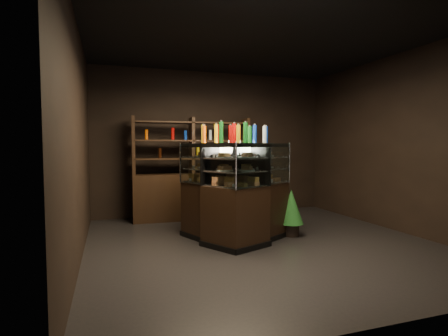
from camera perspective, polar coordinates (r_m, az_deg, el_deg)
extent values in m
plane|color=black|center=(5.34, 6.31, -12.12)|extent=(5.00, 5.00, 0.00)
cube|color=black|center=(7.48, -1.65, 4.01)|extent=(5.00, 0.02, 3.00)
cube|color=black|center=(3.06, 26.55, 4.30)|extent=(5.00, 0.02, 3.00)
cube|color=black|center=(6.59, 26.61, 3.70)|extent=(0.02, 5.00, 3.00)
cube|color=black|center=(4.68, -22.67, 4.01)|extent=(0.02, 5.00, 3.00)
cube|color=black|center=(5.37, 6.54, 20.41)|extent=(5.00, 5.00, 0.02)
cube|color=black|center=(5.37, 3.75, -7.24)|extent=(1.49, 1.25, 0.87)
cube|color=black|center=(5.46, 3.73, -11.33)|extent=(1.53, 1.28, 0.08)
cube|color=black|center=(5.27, 3.79, 3.72)|extent=(1.49, 1.25, 0.06)
cube|color=silver|center=(5.30, 3.77, -2.51)|extent=(1.41, 1.17, 0.02)
cube|color=silver|center=(5.28, 3.78, -0.29)|extent=(1.41, 1.17, 0.02)
cube|color=silver|center=(5.28, 3.78, 1.71)|extent=(1.41, 1.17, 0.02)
cube|color=white|center=(5.08, 6.85, 0.58)|extent=(1.16, 0.68, 0.62)
cylinder|color=silver|center=(5.64, 10.60, 0.84)|extent=(0.03, 0.03, 0.64)
cylinder|color=silver|center=(4.55, 1.99, 0.26)|extent=(0.03, 0.03, 0.64)
cube|color=black|center=(5.36, -0.15, -7.25)|extent=(1.11, 1.48, 0.87)
cube|color=black|center=(5.45, -0.15, -11.34)|extent=(1.14, 1.53, 0.08)
cube|color=black|center=(5.27, -0.15, 3.73)|extent=(1.11, 1.48, 0.06)
cube|color=silver|center=(5.30, -0.15, -2.51)|extent=(1.04, 1.42, 0.02)
cube|color=silver|center=(5.28, -0.15, -0.29)|extent=(1.04, 1.42, 0.02)
cube|color=silver|center=(5.27, -0.15, 1.71)|extent=(1.04, 1.42, 0.02)
cube|color=white|center=(5.06, -3.14, 0.59)|extent=(0.50, 1.24, 0.62)
cylinder|color=silver|center=(4.55, 1.99, 0.26)|extent=(0.03, 0.03, 0.64)
cylinder|color=silver|center=(5.61, -7.14, 0.86)|extent=(0.03, 0.03, 0.64)
cube|color=#DC9A4F|center=(4.85, 0.04, -2.62)|extent=(0.20, 0.17, 0.06)
cube|color=#DC9A4F|center=(5.02, 1.73, -2.41)|extent=(0.20, 0.17, 0.06)
cube|color=#DC9A4F|center=(5.19, 3.31, -2.21)|extent=(0.20, 0.17, 0.06)
cube|color=#DC9A4F|center=(5.37, 4.78, -2.03)|extent=(0.20, 0.17, 0.06)
cube|color=#DC9A4F|center=(5.55, 6.16, -1.86)|extent=(0.20, 0.17, 0.06)
cube|color=#DC9A4F|center=(5.73, 7.45, -1.69)|extent=(0.20, 0.17, 0.06)
cylinder|color=white|center=(4.89, 0.16, -0.39)|extent=(0.24, 0.24, 0.02)
cube|color=#DC9A4F|center=(4.89, 0.16, 0.01)|extent=(0.19, 0.16, 0.05)
cylinder|color=white|center=(5.28, 3.78, -0.11)|extent=(0.24, 0.24, 0.02)
cube|color=#DC9A4F|center=(5.28, 3.78, 0.27)|extent=(0.19, 0.16, 0.05)
cylinder|color=white|center=(5.69, 6.89, 0.14)|extent=(0.24, 0.24, 0.02)
cube|color=#DC9A4F|center=(5.69, 6.89, 0.49)|extent=(0.19, 0.16, 0.05)
cylinder|color=white|center=(4.88, 0.16, 1.77)|extent=(0.24, 0.24, 0.02)
cube|color=#DC9A4F|center=(4.88, 0.16, 2.18)|extent=(0.19, 0.16, 0.05)
cylinder|color=white|center=(5.27, 3.79, 1.90)|extent=(0.24, 0.24, 0.02)
cube|color=#DC9A4F|center=(5.27, 3.79, 2.27)|extent=(0.19, 0.16, 0.05)
cylinder|color=white|center=(5.68, 6.90, 2.00)|extent=(0.24, 0.24, 0.02)
cube|color=#DC9A4F|center=(5.68, 6.90, 2.34)|extent=(0.19, 0.16, 0.05)
cube|color=#DC9A4F|center=(5.71, -4.01, -1.69)|extent=(0.15, 0.20, 0.06)
cube|color=#DC9A4F|center=(5.53, -2.64, -1.85)|extent=(0.15, 0.20, 0.06)
cube|color=#DC9A4F|center=(5.36, -1.19, -2.03)|extent=(0.15, 0.20, 0.06)
cube|color=#DC9A4F|center=(5.18, 0.36, -2.21)|extent=(0.15, 0.20, 0.06)
cube|color=#DC9A4F|center=(5.02, 2.01, -2.41)|extent=(0.15, 0.20, 0.06)
cube|color=#DC9A4F|center=(4.85, 3.78, -2.62)|extent=(0.15, 0.20, 0.06)
cylinder|color=white|center=(5.67, -3.43, 0.15)|extent=(0.24, 0.24, 0.02)
cube|color=#DC9A4F|center=(5.67, -3.43, 0.50)|extent=(0.14, 0.19, 0.05)
cylinder|color=white|center=(5.28, -0.15, -0.10)|extent=(0.24, 0.24, 0.02)
cube|color=#DC9A4F|center=(5.27, -0.15, 0.27)|extent=(0.14, 0.19, 0.05)
cylinder|color=white|center=(4.90, 3.64, -0.39)|extent=(0.24, 0.24, 0.02)
cube|color=#DC9A4F|center=(4.90, 3.64, 0.01)|extent=(0.14, 0.19, 0.05)
cylinder|color=white|center=(5.67, -3.43, 2.01)|extent=(0.24, 0.24, 0.02)
cube|color=#DC9A4F|center=(5.67, -3.43, 2.36)|extent=(0.14, 0.19, 0.05)
cylinder|color=white|center=(5.27, -0.15, 1.90)|extent=(0.24, 0.24, 0.02)
cube|color=#DC9A4F|center=(5.27, -0.15, 2.28)|extent=(0.14, 0.19, 0.05)
cylinder|color=white|center=(4.89, 3.65, 1.77)|extent=(0.24, 0.24, 0.02)
cube|color=#DC9A4F|center=(4.89, 3.65, 2.17)|extent=(0.14, 0.19, 0.05)
cylinder|color=#147223|center=(4.84, -0.26, 5.76)|extent=(0.06, 0.06, 0.28)
cylinder|color=silver|center=(4.85, -0.26, 7.53)|extent=(0.03, 0.03, 0.02)
cylinder|color=#B20C0A|center=(4.99, 1.17, 5.69)|extent=(0.06, 0.06, 0.28)
cylinder|color=silver|center=(4.99, 1.17, 7.41)|extent=(0.03, 0.03, 0.02)
cylinder|color=#D8590A|center=(5.13, 2.52, 5.63)|extent=(0.06, 0.06, 0.28)
cylinder|color=silver|center=(5.14, 2.53, 7.30)|extent=(0.03, 0.03, 0.02)
cylinder|color=silver|center=(5.28, 3.80, 5.57)|extent=(0.06, 0.06, 0.28)
cylinder|color=silver|center=(5.28, 3.81, 7.19)|extent=(0.03, 0.03, 0.02)
cylinder|color=yellow|center=(5.42, 5.01, 5.51)|extent=(0.06, 0.06, 0.28)
cylinder|color=silver|center=(5.43, 5.02, 7.09)|extent=(0.03, 0.03, 0.02)
cylinder|color=#0F38B2|center=(5.58, 6.15, 5.45)|extent=(0.06, 0.06, 0.28)
cylinder|color=silver|center=(5.58, 6.16, 6.99)|extent=(0.03, 0.03, 0.02)
cylinder|color=black|center=(5.73, 7.23, 5.39)|extent=(0.06, 0.06, 0.28)
cylinder|color=silver|center=(5.74, 7.24, 6.89)|extent=(0.03, 0.03, 0.02)
cylinder|color=#147223|center=(5.71, -3.76, 5.41)|extent=(0.06, 0.06, 0.28)
cylinder|color=silver|center=(5.72, -3.77, 6.92)|extent=(0.03, 0.03, 0.02)
cylinder|color=#B20C0A|center=(5.56, -2.63, 5.47)|extent=(0.06, 0.06, 0.28)
cylinder|color=silver|center=(5.57, -2.63, 7.01)|extent=(0.03, 0.03, 0.02)
cylinder|color=#D8590A|center=(5.41, -1.42, 5.52)|extent=(0.06, 0.06, 0.28)
cylinder|color=silver|center=(5.42, -1.43, 7.11)|extent=(0.03, 0.03, 0.02)
cylinder|color=silver|center=(5.27, -0.15, 5.58)|extent=(0.06, 0.06, 0.28)
cylinder|color=silver|center=(5.28, -0.15, 7.21)|extent=(0.03, 0.03, 0.02)
cylinder|color=yellow|center=(5.13, 1.19, 5.63)|extent=(0.06, 0.06, 0.28)
cylinder|color=silver|center=(5.13, 1.19, 7.31)|extent=(0.03, 0.03, 0.02)
cylinder|color=#0F38B2|center=(4.99, 2.60, 5.69)|extent=(0.06, 0.06, 0.28)
cylinder|color=silver|center=(5.00, 2.61, 7.41)|extent=(0.03, 0.03, 0.02)
cylinder|color=black|center=(4.85, 4.10, 5.74)|extent=(0.06, 0.06, 0.28)
cylinder|color=silver|center=(4.86, 4.11, 7.51)|extent=(0.03, 0.03, 0.02)
cylinder|color=black|center=(5.82, 10.86, -9.84)|extent=(0.26, 0.26, 0.20)
cone|color=#1A5B25|center=(5.75, 10.90, -6.21)|extent=(0.40, 0.40, 0.55)
cone|color=#1A5B25|center=(5.72, 10.93, -4.42)|extent=(0.31, 0.31, 0.38)
cube|color=black|center=(6.97, -5.22, -4.63)|extent=(2.31, 0.52, 0.90)
cube|color=black|center=(6.78, -14.59, 3.52)|extent=(0.08, 0.38, 1.10)
cube|color=black|center=(6.90, -5.27, 3.62)|extent=(0.08, 0.38, 1.10)
cube|color=black|center=(7.18, 3.53, 3.62)|extent=(0.08, 0.38, 1.10)
cube|color=black|center=(6.90, -5.25, 1.54)|extent=(2.26, 0.48, 0.03)
cube|color=black|center=(6.90, -5.27, 4.45)|extent=(2.26, 0.48, 0.03)
cube|color=black|center=(6.91, -5.29, 7.35)|extent=(2.26, 0.48, 0.03)
cylinder|color=#147223|center=(6.79, -12.51, 2.50)|extent=(0.06, 0.06, 0.22)
cylinder|color=#B20C0A|center=(6.81, -10.42, 2.53)|extent=(0.06, 0.06, 0.22)
cylinder|color=#D8590A|center=(6.84, -8.34, 2.55)|extent=(0.06, 0.06, 0.22)
cylinder|color=silver|center=(6.88, -6.28, 2.57)|extent=(0.06, 0.06, 0.22)
cylinder|color=yellow|center=(6.92, -4.25, 2.59)|extent=(0.06, 0.06, 0.22)
cylinder|color=#0F38B2|center=(6.97, -2.24, 2.60)|extent=(0.06, 0.06, 0.22)
cylinder|color=black|center=(7.04, -0.27, 2.62)|extent=(0.06, 0.06, 0.22)
cylinder|color=#147223|center=(7.11, 1.66, 2.62)|extent=(0.06, 0.06, 0.22)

